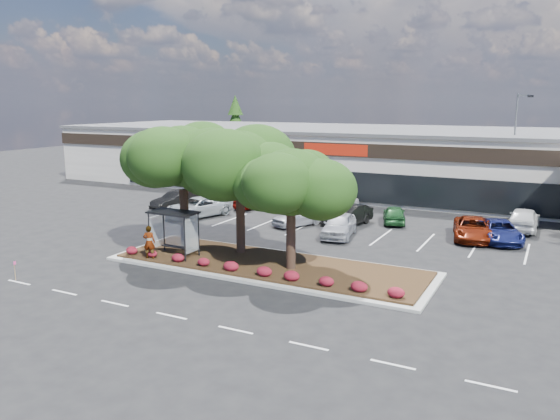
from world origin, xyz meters
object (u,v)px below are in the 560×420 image
at_px(light_pole, 514,159).
at_px(car_1, 197,207).
at_px(survey_stake, 15,268).
at_px(car_0, 177,200).

relative_size(light_pole, car_1, 1.75).
bearing_deg(survey_stake, light_pole, 56.89).
xyz_separation_m(light_pole, car_1, (-21.74, -14.72, -3.49)).
bearing_deg(car_1, light_pole, 51.98).
height_order(survey_stake, car_1, car_1).
xyz_separation_m(survey_stake, car_0, (-4.35, 18.92, 0.11)).
relative_size(car_0, car_1, 0.86).
bearing_deg(car_0, car_1, -15.44).
height_order(light_pole, car_1, light_pole).
distance_m(survey_stake, car_1, 17.15).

